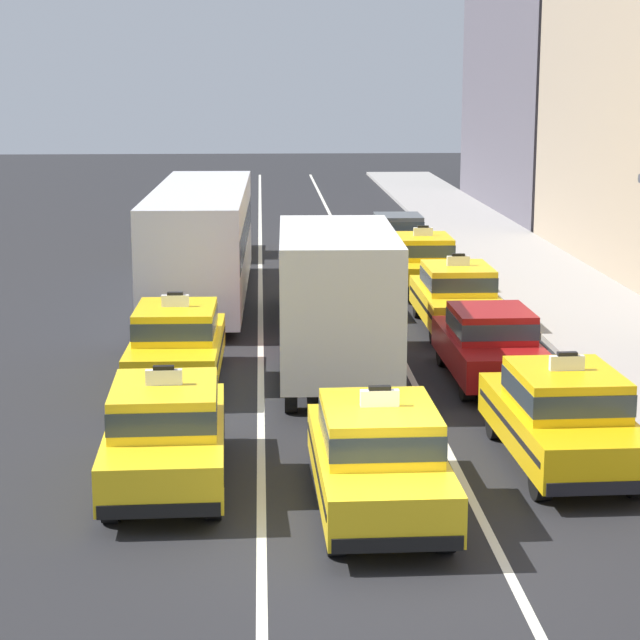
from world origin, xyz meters
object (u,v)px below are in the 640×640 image
(bus_left_third, at_px, (202,237))
(box_truck_center_second, at_px, (336,297))
(taxi_center_nearest, at_px, (378,456))
(sedan_right_fifth, at_px, (398,236))
(taxi_left_second, at_px, (177,343))
(taxi_left_fourth, at_px, (213,230))
(taxi_right_nearest, at_px, (563,415))
(taxi_right_fourth, at_px, (422,261))
(taxi_center_third, at_px, (325,283))
(sedan_right_second, at_px, (490,343))
(taxi_right_third, at_px, (457,296))
(taxi_left_nearest, at_px, (166,432))

(bus_left_third, distance_m, box_truck_center_second, 9.49)
(taxi_center_nearest, xyz_separation_m, sedan_right_fifth, (3.04, 23.71, -0.03))
(taxi_left_second, distance_m, box_truck_center_second, 3.43)
(box_truck_center_second, relative_size, sedan_right_fifth, 1.62)
(taxi_left_fourth, bearing_deg, taxi_left_second, -90.24)
(taxi_center_nearest, distance_m, taxi_right_nearest, 3.75)
(taxi_center_nearest, bearing_deg, taxi_right_fourth, 80.21)
(taxi_center_nearest, distance_m, taxi_center_third, 14.41)
(taxi_right_fourth, distance_m, sedan_right_fifth, 5.85)
(box_truck_center_second, height_order, sedan_right_second, box_truck_center_second)
(taxi_left_second, distance_m, taxi_right_third, 8.25)
(taxi_center_third, height_order, taxi_right_third, same)
(taxi_left_fourth, bearing_deg, taxi_left_nearest, -89.57)
(bus_left_third, distance_m, taxi_center_nearest, 16.93)
(taxi_left_nearest, distance_m, sedan_right_fifth, 23.22)
(taxi_left_nearest, xyz_separation_m, taxi_left_second, (-0.25, 6.18, 0.00))
(taxi_center_third, relative_size, taxi_right_nearest, 1.00)
(taxi_right_nearest, xyz_separation_m, taxi_right_fourth, (-0.13, 15.94, 0.00))
(taxi_center_third, distance_m, taxi_right_fourth, 4.62)
(box_truck_center_second, bearing_deg, taxi_center_third, 88.76)
(bus_left_third, relative_size, taxi_right_nearest, 2.44)
(taxi_center_nearest, height_order, sedan_right_fifth, taxi_center_nearest)
(box_truck_center_second, height_order, taxi_right_third, box_truck_center_second)
(box_truck_center_second, bearing_deg, bus_left_third, 109.77)
(bus_left_third, bearing_deg, sedan_right_second, -55.35)
(bus_left_third, xyz_separation_m, taxi_right_third, (6.55, -4.18, -0.94))
(taxi_right_third, bearing_deg, sedan_right_second, -91.63)
(taxi_left_nearest, height_order, bus_left_third, bus_left_third)
(taxi_center_nearest, relative_size, sedan_right_second, 1.06)
(taxi_left_second, height_order, bus_left_third, bus_left_third)
(bus_left_third, height_order, taxi_center_third, bus_left_third)
(taxi_left_nearest, distance_m, taxi_left_fourth, 23.89)
(sedan_right_second, bearing_deg, taxi_left_fourth, 109.73)
(sedan_right_second, height_order, sedan_right_fifth, same)
(taxi_center_nearest, xyz_separation_m, taxi_center_third, (0.01, 14.41, 0.00))
(bus_left_third, bearing_deg, taxi_left_nearest, -89.42)
(taxi_left_fourth, height_order, sedan_right_fifth, taxi_left_fourth)
(taxi_left_fourth, bearing_deg, taxi_center_third, -72.66)
(sedan_right_second, bearing_deg, taxi_center_nearest, -112.76)
(taxi_right_third, relative_size, taxi_right_fourth, 1.00)
(taxi_left_nearest, bearing_deg, taxi_right_third, 59.93)
(taxi_left_fourth, bearing_deg, sedan_right_second, -70.27)
(sedan_right_second, bearing_deg, taxi_left_nearest, -136.38)
(taxi_left_fourth, distance_m, sedan_right_second, 19.05)
(taxi_right_fourth, bearing_deg, taxi_left_nearest, -110.79)
(taxi_left_second, height_order, taxi_center_nearest, same)
(taxi_left_second, relative_size, taxi_right_nearest, 1.00)
(taxi_left_nearest, height_order, taxi_right_third, same)
(taxi_left_second, height_order, taxi_right_nearest, same)
(taxi_left_nearest, height_order, taxi_left_fourth, same)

